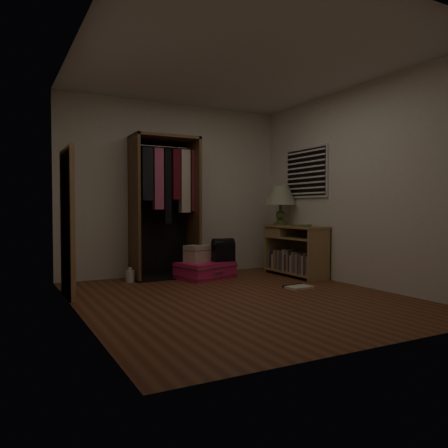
{
  "coord_description": "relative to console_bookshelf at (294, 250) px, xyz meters",
  "views": [
    {
      "loc": [
        -2.45,
        -4.25,
        1.01
      ],
      "look_at": [
        0.3,
        0.95,
        0.8
      ],
      "focal_mm": 35.0,
      "sensor_mm": 36.0,
      "label": 1
    }
  ],
  "objects": [
    {
      "name": "console_bookshelf",
      "position": [
        0.0,
        0.0,
        0.0
      ],
      "size": [
        0.42,
        1.12,
        0.75
      ],
      "color": "#9A794A",
      "rests_on": "ground"
    },
    {
      "name": "open_wardrobe",
      "position": [
        -1.74,
        0.73,
        0.83
      ],
      "size": [
        0.99,
        0.5,
        2.05
      ],
      "color": "brown",
      "rests_on": "ground"
    },
    {
      "name": "white_jug",
      "position": [
        -2.35,
        0.56,
        -0.3
      ],
      "size": [
        0.13,
        0.13,
        0.21
      ],
      "rotation": [
        0.0,
        0.0,
        0.07
      ],
      "color": "silver",
      "rests_on": "ground"
    },
    {
      "name": "floor_book",
      "position": [
        -0.58,
        -0.85,
        -0.38
      ],
      "size": [
        0.33,
        0.27,
        0.03
      ],
      "rotation": [
        0.0,
        0.0,
        0.06
      ],
      "color": "beige",
      "rests_on": "ground"
    },
    {
      "name": "ground",
      "position": [
        -1.53,
        -1.04,
        -0.39
      ],
      "size": [
        4.0,
        4.0,
        0.0
      ],
      "primitive_type": "plane",
      "color": "brown",
      "rests_on": "ground"
    },
    {
      "name": "pink_suitcase",
      "position": [
        -1.3,
        0.37,
        -0.27
      ],
      "size": [
        0.91,
        0.77,
        0.24
      ],
      "rotation": [
        0.0,
        0.0,
        0.3
      ],
      "color": "#E31B62",
      "rests_on": "ground"
    },
    {
      "name": "room_walls",
      "position": [
        -1.46,
        -1.0,
        1.11
      ],
      "size": [
        3.52,
        4.02,
        2.6
      ],
      "color": "silver",
      "rests_on": "ground"
    },
    {
      "name": "black_bag",
      "position": [
        -1.02,
        0.34,
        0.02
      ],
      "size": [
        0.33,
        0.23,
        0.34
      ],
      "rotation": [
        0.0,
        0.0,
        -0.11
      ],
      "color": "black",
      "rests_on": "pink_suitcase"
    },
    {
      "name": "table_lamp",
      "position": [
        0.01,
        0.35,
        0.81
      ],
      "size": [
        0.53,
        0.53,
        0.61
      ],
      "rotation": [
        0.0,
        0.0,
        0.08
      ],
      "color": "#49572A",
      "rests_on": "console_bookshelf"
    },
    {
      "name": "train_case",
      "position": [
        -1.38,
        0.45,
        -0.03
      ],
      "size": [
        0.43,
        0.37,
        0.26
      ],
      "rotation": [
        0.0,
        0.0,
        0.41
      ],
      "color": "#C4B795",
      "rests_on": "pink_suitcase"
    },
    {
      "name": "ceramic_bowl",
      "position": [
        -0.04,
        -0.36,
        0.38
      ],
      "size": [
        0.17,
        0.17,
        0.04
      ],
      "primitive_type": "imported",
      "rotation": [
        0.0,
        0.0,
        -0.12
      ],
      "color": "#A2C1A0",
      "rests_on": "console_bookshelf"
    },
    {
      "name": "floor_mirror",
      "position": [
        -3.24,
        -0.04,
        0.46
      ],
      "size": [
        0.06,
        0.8,
        1.7
      ],
      "color": "#AD8254",
      "rests_on": "ground"
    },
    {
      "name": "brass_tray",
      "position": [
        0.01,
        -0.1,
        0.37
      ],
      "size": [
        0.29,
        0.29,
        0.01
      ],
      "rotation": [
        0.0,
        0.0,
        0.32
      ],
      "color": "#AA8E41",
      "rests_on": "console_bookshelf"
    }
  ]
}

